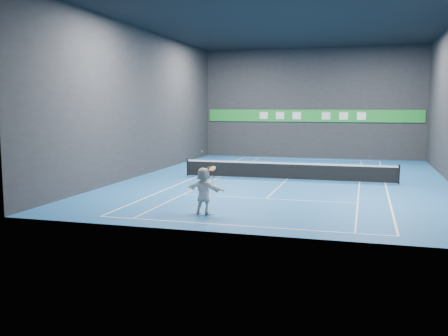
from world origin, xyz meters
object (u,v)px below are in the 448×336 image
(tennis_ball, at_px, (202,151))
(player, at_px, (204,191))
(tennis_racket, at_px, (211,171))
(tennis_net, at_px, (287,170))

(tennis_ball, bearing_deg, player, -57.25)
(player, xyz_separation_m, tennis_racket, (0.31, 0.05, 0.81))
(tennis_net, bearing_deg, player, -99.55)
(tennis_net, relative_size, tennis_racket, 17.13)
(player, height_order, tennis_ball, tennis_ball)
(tennis_ball, xyz_separation_m, tennis_racket, (0.45, -0.17, -0.74))
(tennis_net, height_order, tennis_racket, tennis_racket)
(player, distance_m, tennis_ball, 1.57)
(tennis_ball, relative_size, tennis_net, 0.01)
(player, bearing_deg, tennis_ball, -39.07)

